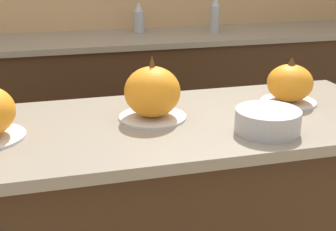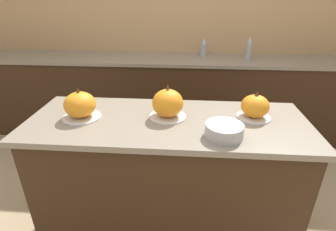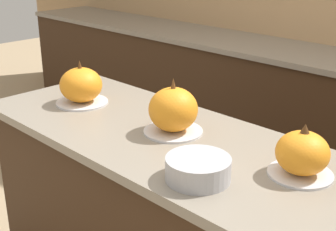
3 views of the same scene
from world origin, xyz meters
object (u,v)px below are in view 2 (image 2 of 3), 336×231
pumpkin_cake_left (80,105)px  pumpkin_cake_center (167,104)px  bottle_short (204,48)px  pumpkin_cake_right (255,107)px  mixing_bowl (224,130)px  bottle_tall (249,49)px

pumpkin_cake_left → pumpkin_cake_center: bearing=5.2°
pumpkin_cake_center → bottle_short: size_ratio=1.14×
pumpkin_cake_right → mixing_bowl: 0.32m
pumpkin_cake_left → bottle_tall: bottle_tall is taller
pumpkin_cake_center → bottle_tall: bottle_tall is taller
mixing_bowl → bottle_tall: bearing=75.1°
pumpkin_cake_center → mixing_bowl: size_ratio=1.12×
bottle_tall → bottle_short: bearing=163.4°
bottle_tall → pumpkin_cake_center: bearing=-117.6°
bottle_tall → bottle_short: size_ratio=1.26×
pumpkin_cake_left → bottle_tall: 1.97m
pumpkin_cake_center → bottle_tall: 1.64m
pumpkin_cake_left → bottle_short: size_ratio=1.16×
pumpkin_cake_center → bottle_tall: size_ratio=0.91×
pumpkin_cake_left → mixing_bowl: bearing=-11.3°
pumpkin_cake_left → pumpkin_cake_center: (0.52, 0.05, 0.01)m
pumpkin_cake_left → mixing_bowl: pumpkin_cake_left is taller
bottle_short → mixing_bowl: size_ratio=0.98×
pumpkin_cake_right → bottle_short: bottle_short is taller
pumpkin_cake_center → mixing_bowl: bearing=-34.0°
pumpkin_cake_right → mixing_bowl: size_ratio=1.01×
bottle_short → mixing_bowl: 1.81m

